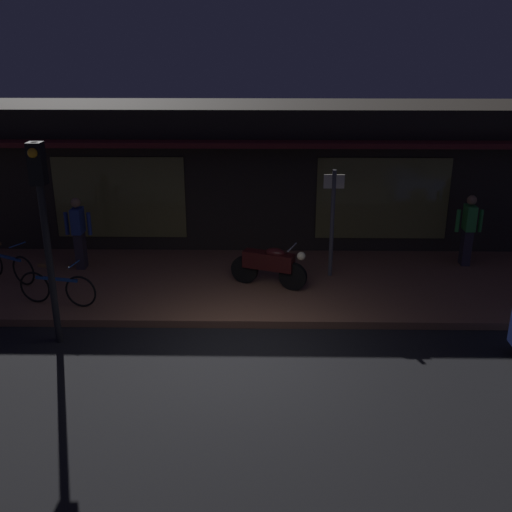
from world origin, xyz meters
TOP-DOWN VIEW (x-y plane):
  - ground_plane at (0.00, 0.00)m, footprint 60.00×60.00m
  - sidewalk_slab at (0.00, 3.00)m, footprint 18.00×4.00m
  - storefront_building at (0.00, 6.39)m, footprint 18.00×3.30m
  - motorcycle at (0.47, 2.70)m, footprint 1.64×0.80m
  - bicycle_parked at (-5.27, 2.93)m, footprint 1.48×0.82m
  - bicycle_extra at (-3.76, 1.69)m, footprint 1.63×0.48m
  - person_photographer at (-3.88, 3.72)m, footprint 0.61×0.38m
  - person_bystander at (5.05, 4.10)m, footprint 0.61×0.38m
  - sign_post at (1.82, 3.36)m, footprint 0.44×0.09m
  - traffic_light_pole at (-3.36, 0.44)m, footprint 0.24×0.33m

SIDE VIEW (x-z plane):
  - ground_plane at x=0.00m, z-range 0.00..0.00m
  - sidewalk_slab at x=0.00m, z-range 0.00..0.15m
  - bicycle_parked at x=-5.27m, z-range 0.05..0.96m
  - bicycle_extra at x=-3.76m, z-range 0.05..0.96m
  - motorcycle at x=0.47m, z-range 0.16..1.13m
  - person_photographer at x=-3.88m, z-range 0.19..1.86m
  - person_bystander at x=5.05m, z-range 0.19..1.86m
  - sign_post at x=1.82m, z-range 0.31..2.71m
  - storefront_building at x=0.00m, z-range 0.00..3.60m
  - traffic_light_pole at x=-3.36m, z-range 0.68..4.28m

